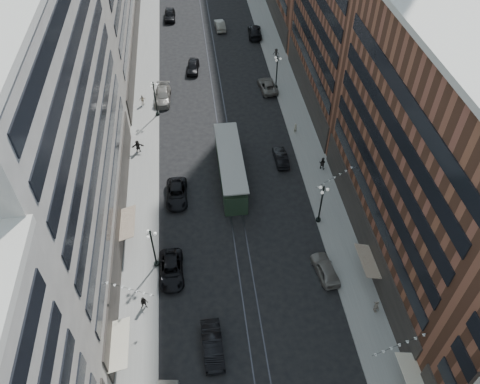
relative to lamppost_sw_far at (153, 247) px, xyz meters
name	(u,v)px	position (x,y,z in m)	size (l,w,h in m)	color
ground	(217,93)	(9.20, 32.00, -3.10)	(220.00, 220.00, 0.00)	black
sidewalk_west	(147,64)	(-1.80, 42.00, -3.02)	(4.00, 180.00, 0.15)	gray
sidewalk_east	(276,56)	(20.20, 42.00, -3.02)	(4.00, 180.00, 0.15)	gray
rail_west	(208,60)	(8.50, 42.00, -3.09)	(0.12, 180.00, 0.02)	#2D2D33
rail_east	(216,60)	(9.90, 42.00, -3.09)	(0.12, 180.00, 0.02)	#2D2D33
building_west_mid	(51,137)	(-7.80, 5.00, 10.90)	(8.00, 36.00, 28.00)	#AAA397
building_east_mid	(426,160)	(26.20, 0.00, 8.90)	(8.00, 30.00, 24.00)	brown
lamppost_sw_far	(153,247)	(0.00, 0.00, 0.00)	(1.03, 1.14, 5.52)	black
lamppost_sw_mid	(155,98)	(0.00, 27.00, 0.00)	(1.03, 1.14, 5.52)	black
lamppost_se_far	(321,203)	(18.40, 4.00, 0.00)	(1.03, 1.14, 5.52)	black
lamppost_se_mid	(277,71)	(18.40, 32.00, 0.00)	(1.03, 1.14, 5.52)	black
streetcar	(231,168)	(9.20, 12.52, -1.41)	(2.93, 13.23, 3.66)	#223523
car_2	(171,270)	(1.57, -1.30, -2.36)	(2.46, 5.33, 1.48)	black
car_4	(325,269)	(17.36, -3.13, -2.31)	(1.86, 4.62, 1.58)	slate
car_5	(213,345)	(5.14, -10.11, -2.26)	(1.77, 5.07, 1.67)	black
pedestrian_2	(144,303)	(-1.09, -5.04, -2.14)	(0.79, 0.43, 1.62)	black
pedestrian_4	(376,307)	(21.07, -8.16, -2.09)	(1.01, 0.46, 1.72)	#A59989
car_7	(177,194)	(2.40, 9.75, -2.35)	(2.48, 5.38, 1.50)	black
car_8	(163,96)	(0.80, 30.87, -2.26)	(2.34, 5.75, 1.67)	slate
car_9	(170,15)	(2.27, 58.63, -2.23)	(2.05, 5.10, 1.74)	black
car_10	(281,157)	(16.00, 14.84, -2.38)	(1.51, 4.32, 1.42)	black
car_11	(268,86)	(17.05, 31.86, -2.37)	(2.40, 5.20, 1.44)	#68645C
car_12	(255,32)	(17.60, 49.81, -2.25)	(2.37, 5.83, 1.69)	black
car_13	(193,67)	(5.77, 38.87, -2.28)	(1.92, 4.76, 1.62)	black
car_14	(220,25)	(11.53, 53.27, -2.31)	(1.67, 4.79, 1.58)	gray
pedestrian_5	(138,146)	(-2.48, 18.97, -2.07)	(1.63, 0.47, 1.76)	black
pedestrian_6	(143,100)	(-2.14, 29.87, -2.13)	(0.96, 0.44, 1.64)	beige
pedestrian_7	(322,163)	(20.97, 12.75, -2.07)	(0.85, 0.46, 1.74)	black
pedestrian_8	(295,128)	(19.07, 20.45, -2.19)	(0.55, 0.36, 1.51)	#B2AD93
pedestrian_9	(276,53)	(20.07, 41.29, -2.13)	(1.05, 0.43, 1.63)	black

